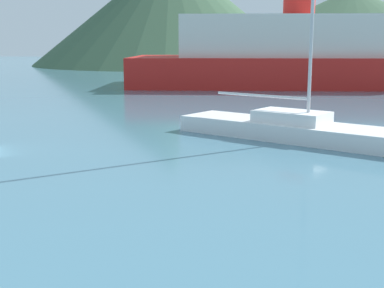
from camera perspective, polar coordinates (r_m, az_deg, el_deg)
The scene contains 4 objects.
sailboat_inner at distance 19.85m, azimuth 10.54°, elevation 1.71°, with size 8.71×5.79×8.72m.
ferry_distant at distance 44.09m, azimuth 11.17°, elevation 9.27°, with size 27.50×13.75×7.07m.
hill_west at distance 83.74m, azimuth -2.26°, elevation 14.18°, with size 41.73×41.73×16.64m.
hill_central at distance 85.33m, azimuth 16.59°, elevation 11.84°, with size 50.60×50.60×11.16m.
Camera 1 is at (3.23, 2.21, 3.52)m, focal length 50.00 mm.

